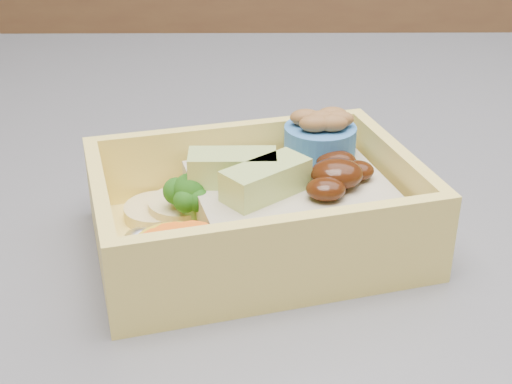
{
  "coord_description": "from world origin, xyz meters",
  "views": [
    {
      "loc": [
        0.06,
        -0.61,
        1.17
      ],
      "look_at": [
        0.06,
        -0.21,
        0.96
      ],
      "focal_mm": 50.0,
      "sensor_mm": 36.0,
      "label": 1
    }
  ],
  "objects": [
    {
      "name": "bento_box",
      "position": [
        0.07,
        -0.21,
        0.95
      ],
      "size": [
        0.24,
        0.2,
        0.07
      ],
      "rotation": [
        0.0,
        0.0,
        0.27
      ],
      "color": "#FFE069",
      "rests_on": "island"
    }
  ]
}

